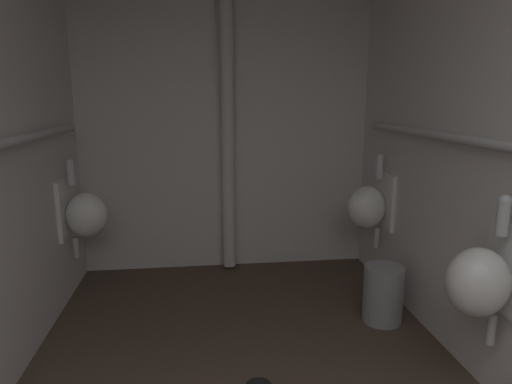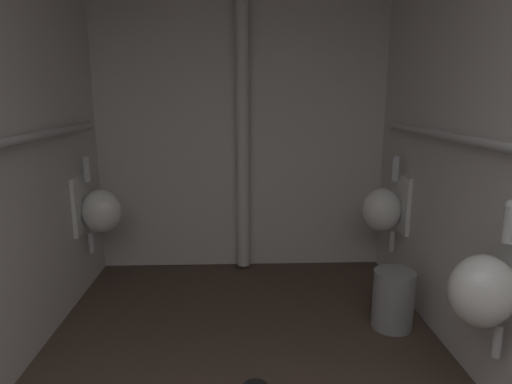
% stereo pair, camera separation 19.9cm
% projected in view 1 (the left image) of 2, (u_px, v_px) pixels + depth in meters
% --- Properties ---
extents(wall_back, '(2.60, 0.06, 2.59)m').
position_uv_depth(wall_back, '(225.00, 121.00, 3.85)').
color(wall_back, silver).
rests_on(wall_back, ground).
extents(urinal_left_mid, '(0.32, 0.30, 0.76)m').
position_uv_depth(urinal_left_mid, '(84.00, 214.00, 3.31)').
color(urinal_left_mid, white).
extents(urinal_right_mid, '(0.32, 0.30, 0.76)m').
position_uv_depth(urinal_right_mid, '(482.00, 280.00, 2.12)').
color(urinal_right_mid, white).
extents(urinal_right_far, '(0.32, 0.30, 0.76)m').
position_uv_depth(urinal_right_far, '(369.00, 206.00, 3.53)').
color(urinal_right_far, white).
extents(standpipe_back_wall, '(0.11, 0.11, 2.54)m').
position_uv_depth(standpipe_back_wall, '(227.00, 122.00, 3.74)').
color(standpipe_back_wall, silver).
rests_on(standpipe_back_wall, ground).
extents(waste_bin, '(0.27, 0.27, 0.39)m').
position_uv_depth(waste_bin, '(383.00, 294.00, 3.04)').
color(waste_bin, gray).
rests_on(waste_bin, ground).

